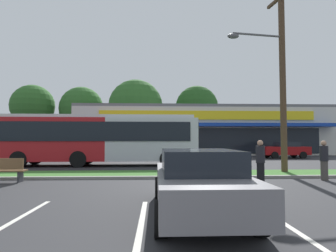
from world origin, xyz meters
name	(u,v)px	position (x,y,z in m)	size (l,w,h in m)	color
grass_median	(162,174)	(0.00, 14.00, 0.06)	(56.00, 2.20, 0.12)	#386B28
curb_lip	(162,177)	(0.00, 12.78, 0.06)	(56.00, 0.24, 0.12)	gray
parking_stripe_1	(140,231)	(-0.57, 5.96, 0.00)	(0.12, 4.80, 0.01)	silver
parking_stripe_2	(271,214)	(2.28, 6.96, 0.00)	(0.12, 4.80, 0.01)	silver
storefront_building	(200,131)	(5.20, 35.33, 2.77)	(28.65, 12.01, 5.53)	beige
tree_far_left	(33,106)	(-20.08, 46.08, 7.10)	(6.75, 6.75, 10.49)	#473323
tree_left	(82,109)	(-12.49, 46.65, 6.78)	(7.06, 7.06, 10.32)	#473323
tree_mid_left	(136,107)	(-3.33, 42.20, 6.59)	(8.04, 8.04, 10.62)	#473323
tree_mid	(197,107)	(5.96, 43.24, 6.71)	(6.50, 6.50, 9.98)	#473323
utility_pole	(280,71)	(5.85, 14.19, 5.08)	(3.10, 2.39, 9.48)	#4C3826
city_bus	(98,138)	(-4.04, 19.09, 1.77)	(12.84, 2.83, 3.25)	#AD191E
bus_stop_bench	(4,170)	(-6.25, 12.03, 0.50)	(1.60, 0.45, 0.95)	brown
car_0	(285,150)	(11.52, 25.93, 0.77)	(4.14, 1.92, 1.49)	maroon
car_1	(198,181)	(0.66, 7.00, 0.75)	(1.93, 4.71, 1.45)	slate
car_3	(29,150)	(-11.36, 25.69, 0.77)	(4.48, 2.02, 1.50)	black
pedestrian_near_bench	(260,162)	(3.68, 11.20, 0.83)	(0.33, 0.33, 1.66)	black
pedestrian_by_pole	(324,160)	(6.68, 12.06, 0.82)	(0.33, 0.33, 1.64)	#47423D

